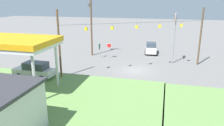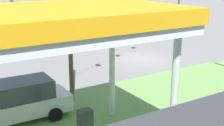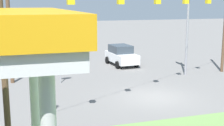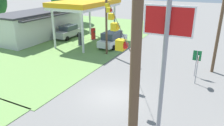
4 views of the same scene
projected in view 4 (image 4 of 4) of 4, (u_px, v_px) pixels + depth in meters
The scene contains 13 objects.
ground_plane at pixel (111, 96), 16.40m from camera, with size 160.00×160.00×0.00m, color slate.
grass_verge_station_corner at pixel (53, 34), 35.40m from camera, with size 36.00×28.00×0.04m, color #6B934C.
gas_station_canopy at pixel (86, 5), 28.58m from camera, with size 9.77×5.68×5.68m.
gas_station_store at pixel (42, 24), 32.91m from camera, with size 14.56×5.86×3.96m.
fuel_pump_near at pixel (81, 39), 28.79m from camera, with size 0.71×0.56×1.72m.
fuel_pump_far at pixel (93, 34), 31.47m from camera, with size 0.71×0.56×1.72m.
car_at_pumps_front at pixel (113, 39), 28.33m from camera, with size 5.15×2.17×1.98m.
car_at_pumps_rear at pixel (68, 32), 32.46m from camera, with size 4.44×2.12×1.90m.
stop_sign_roadside at pixel (198, 63), 17.80m from camera, with size 0.80×0.08×2.50m.
stop_sign_overhead at pixel (164, 60), 8.37m from camera, with size 0.22×1.84×7.67m.
route_sign at pixel (197, 58), 19.25m from camera, with size 0.10×0.70×2.40m.
utility_pole_main at pixel (223, 10), 18.78m from camera, with size 2.20×0.44×10.25m.
signal_span_gantry at pixel (111, 36), 14.75m from camera, with size 17.47×10.24×8.33m.
Camera 4 is at (-12.85, -6.56, 8.20)m, focal length 35.00 mm.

